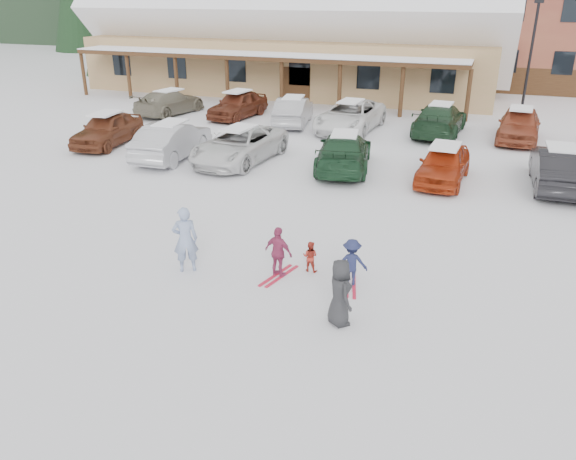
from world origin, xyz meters
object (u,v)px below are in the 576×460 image
(parked_car_2, at_px, (239,145))
(toddler_red, at_px, (310,256))
(adult_skier, at_px, (185,239))
(parked_car_1, at_px, (172,141))
(parked_car_8, at_px, (238,105))
(parked_car_0, at_px, (107,129))
(child_magenta, at_px, (279,252))
(bystander_dark, at_px, (340,293))
(parked_car_12, at_px, (519,125))
(parked_car_9, at_px, (293,111))
(lamp_post, at_px, (531,50))
(parked_car_4, at_px, (444,164))
(parked_car_5, at_px, (558,168))
(child_navy, at_px, (352,263))
(parked_car_11, at_px, (440,120))
(parked_car_10, at_px, (350,116))
(parked_car_3, at_px, (344,152))
(parked_car_7, at_px, (170,102))

(parked_car_2, bearing_deg, toddler_red, -49.94)
(adult_skier, relative_size, parked_car_1, 0.37)
(parked_car_8, bearing_deg, parked_car_0, -104.72)
(child_magenta, bearing_deg, bystander_dark, 155.86)
(bystander_dark, bearing_deg, parked_car_12, -51.54)
(adult_skier, height_order, parked_car_12, adult_skier)
(toddler_red, bearing_deg, parked_car_9, -69.16)
(lamp_post, distance_m, parked_car_8, 16.99)
(parked_car_9, bearing_deg, parked_car_4, 129.78)
(parked_car_0, distance_m, parked_car_9, 9.65)
(parked_car_12, bearing_deg, parked_car_5, -76.53)
(child_magenta, distance_m, parked_car_9, 17.33)
(child_navy, xyz_separation_m, parked_car_11, (0.41, 16.63, 0.16))
(parked_car_10, bearing_deg, child_navy, -71.46)
(parked_car_0, bearing_deg, parked_car_12, 16.76)
(toddler_red, xyz_separation_m, parked_car_0, (-12.74, 9.02, 0.34))
(parked_car_1, height_order, parked_car_10, parked_car_1)
(adult_skier, distance_m, parked_car_0, 14.00)
(child_magenta, distance_m, parked_car_10, 16.29)
(toddler_red, xyz_separation_m, parked_car_10, (-2.82, 15.59, 0.35))
(parked_car_0, distance_m, parked_car_2, 6.93)
(bystander_dark, height_order, parked_car_12, parked_car_12)
(parked_car_3, bearing_deg, parked_car_12, -142.03)
(parked_car_4, bearing_deg, parked_car_0, -177.53)
(child_navy, distance_m, parked_car_5, 11.02)
(child_navy, distance_m, parked_car_2, 11.33)
(child_navy, distance_m, parked_car_10, 16.45)
(bystander_dark, height_order, parked_car_4, bystander_dark)
(parked_car_5, bearing_deg, parked_car_11, -56.35)
(toddler_red, distance_m, parked_car_11, 16.34)
(adult_skier, bearing_deg, child_navy, 157.93)
(parked_car_1, bearing_deg, parked_car_2, -173.72)
(bystander_dark, relative_size, parked_car_11, 0.29)
(child_magenta, bearing_deg, parked_car_10, -67.83)
(child_magenta, height_order, parked_car_12, parked_car_12)
(adult_skier, distance_m, bystander_dark, 4.48)
(parked_car_1, relative_size, parked_car_8, 1.07)
(parked_car_7, xyz_separation_m, parked_car_10, (10.86, -0.56, 0.07))
(parked_car_2, distance_m, parked_car_4, 8.31)
(parked_car_2, relative_size, parked_car_5, 1.12)
(adult_skier, xyz_separation_m, parked_car_7, (-10.68, 17.20, -0.18))
(bystander_dark, height_order, parked_car_10, parked_car_10)
(parked_car_7, bearing_deg, parked_car_3, 159.48)
(child_magenta, xyz_separation_m, bystander_dark, (2.00, -1.60, 0.09))
(adult_skier, bearing_deg, parked_car_5, -163.68)
(adult_skier, height_order, child_magenta, adult_skier)
(parked_car_7, bearing_deg, parked_car_5, 171.08)
(parked_car_10, bearing_deg, parked_car_2, -108.59)
(parked_car_1, relative_size, parked_car_12, 1.03)
(parked_car_11, bearing_deg, parked_car_3, 71.09)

